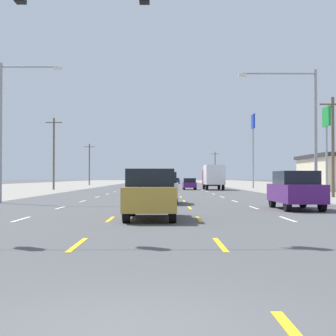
{
  "coord_description": "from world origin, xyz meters",
  "views": [
    {
      "loc": [
        0.38,
        -5.42,
        1.66
      ],
      "look_at": [
        0.82,
        55.01,
        2.77
      ],
      "focal_mm": 54.08,
      "sensor_mm": 36.0,
      "label": 1
    }
  ],
  "objects_px": {
    "suv_far_right_near": "(296,190)",
    "suv_center_turn_mid": "(162,187)",
    "box_truck_far_right_midfar": "(213,176)",
    "sedan_far_left_farthest": "(136,181)",
    "streetlight_right_row_0": "(306,123)",
    "pole_sign_right_row_2": "(253,132)",
    "suv_center_turn_nearest": "(151,193)",
    "pole_sign_right_row_1": "(326,128)",
    "hatchback_inner_right_far": "(189,184)",
    "streetlight_left_row_0": "(7,121)",
    "sedan_inner_right_farther": "(176,181)"
  },
  "relations": [
    {
      "from": "hatchback_inner_right_far",
      "to": "sedan_far_left_farthest",
      "type": "bearing_deg",
      "value": 99.12
    },
    {
      "from": "sedan_far_left_farthest",
      "to": "streetlight_right_row_0",
      "type": "bearing_deg",
      "value": -80.74
    },
    {
      "from": "pole_sign_right_row_2",
      "to": "sedan_far_left_farthest",
      "type": "bearing_deg",
      "value": 109.89
    },
    {
      "from": "streetlight_right_row_0",
      "to": "pole_sign_right_row_1",
      "type": "bearing_deg",
      "value": 68.26
    },
    {
      "from": "box_truck_far_right_midfar",
      "to": "pole_sign_right_row_2",
      "type": "distance_m",
      "value": 14.0
    },
    {
      "from": "hatchback_inner_right_far",
      "to": "streetlight_left_row_0",
      "type": "bearing_deg",
      "value": -111.22
    },
    {
      "from": "box_truck_far_right_midfar",
      "to": "suv_far_right_near",
      "type": "bearing_deg",
      "value": -89.56
    },
    {
      "from": "sedan_far_left_farthest",
      "to": "sedan_inner_right_farther",
      "type": "bearing_deg",
      "value": -6.55
    },
    {
      "from": "sedan_far_left_farthest",
      "to": "streetlight_right_row_0",
      "type": "distance_m",
      "value": 103.42
    },
    {
      "from": "box_truck_far_right_midfar",
      "to": "pole_sign_right_row_1",
      "type": "height_order",
      "value": "pole_sign_right_row_1"
    },
    {
      "from": "box_truck_far_right_midfar",
      "to": "pole_sign_right_row_2",
      "type": "xyz_separation_m",
      "value": [
        7.03,
        10.1,
        6.68
      ]
    },
    {
      "from": "pole_sign_right_row_1",
      "to": "streetlight_left_row_0",
      "type": "distance_m",
      "value": 31.5
    },
    {
      "from": "sedan_inner_right_farther",
      "to": "sedan_far_left_farthest",
      "type": "height_order",
      "value": "same"
    },
    {
      "from": "suv_center_turn_nearest",
      "to": "pole_sign_right_row_1",
      "type": "relative_size",
      "value": 0.57
    },
    {
      "from": "suv_far_right_near",
      "to": "suv_center_turn_mid",
      "type": "relative_size",
      "value": 1.0
    },
    {
      "from": "suv_center_turn_mid",
      "to": "pole_sign_right_row_2",
      "type": "relative_size",
      "value": 0.44
    },
    {
      "from": "pole_sign_right_row_1",
      "to": "suv_center_turn_nearest",
      "type": "bearing_deg",
      "value": -119.15
    },
    {
      "from": "suv_center_turn_mid",
      "to": "box_truck_far_right_midfar",
      "type": "xyz_separation_m",
      "value": [
        6.63,
        34.47,
        0.81
      ]
    },
    {
      "from": "suv_center_turn_nearest",
      "to": "box_truck_far_right_midfar",
      "type": "bearing_deg",
      "value": 81.41
    },
    {
      "from": "pole_sign_right_row_1",
      "to": "suv_center_turn_mid",
      "type": "bearing_deg",
      "value": -132.14
    },
    {
      "from": "suv_center_turn_nearest",
      "to": "box_truck_far_right_midfar",
      "type": "distance_m",
      "value": 46.85
    },
    {
      "from": "suv_far_right_near",
      "to": "streetlight_right_row_0",
      "type": "xyz_separation_m",
      "value": [
        2.38,
        6.48,
        4.14
      ]
    },
    {
      "from": "suv_center_turn_nearest",
      "to": "pole_sign_right_row_1",
      "type": "xyz_separation_m",
      "value": [
        16.63,
        29.82,
        5.54
      ]
    },
    {
      "from": "hatchback_inner_right_far",
      "to": "sedan_inner_right_farther",
      "type": "relative_size",
      "value": 0.87
    },
    {
      "from": "suv_center_turn_nearest",
      "to": "suv_far_right_near",
      "type": "xyz_separation_m",
      "value": [
        7.31,
        5.9,
        0.0
      ]
    },
    {
      "from": "box_truck_far_right_midfar",
      "to": "streetlight_right_row_0",
      "type": "distance_m",
      "value": 34.2
    },
    {
      "from": "suv_far_right_near",
      "to": "hatchback_inner_right_far",
      "type": "xyz_separation_m",
      "value": [
        -3.43,
        41.1,
        -0.24
      ]
    },
    {
      "from": "suv_center_turn_nearest",
      "to": "sedan_far_left_farthest",
      "type": "distance_m",
      "value": 114.58
    },
    {
      "from": "suv_center_turn_nearest",
      "to": "streetlight_right_row_0",
      "type": "bearing_deg",
      "value": 51.98
    },
    {
      "from": "sedan_inner_right_farther",
      "to": "streetlight_right_row_0",
      "type": "relative_size",
      "value": 0.52
    },
    {
      "from": "suv_center_turn_nearest",
      "to": "sedan_inner_right_farther",
      "type": "distance_m",
      "value": 113.21
    },
    {
      "from": "hatchback_inner_right_far",
      "to": "suv_center_turn_mid",
      "type": "bearing_deg",
      "value": -95.7
    },
    {
      "from": "box_truck_far_right_midfar",
      "to": "pole_sign_right_row_1",
      "type": "distance_m",
      "value": 19.68
    },
    {
      "from": "hatchback_inner_right_far",
      "to": "sedan_inner_right_farther",
      "type": "xyz_separation_m",
      "value": [
        -0.23,
        66.15,
        -0.03
      ]
    },
    {
      "from": "suv_far_right_near",
      "to": "pole_sign_right_row_1",
      "type": "relative_size",
      "value": 0.57
    },
    {
      "from": "suv_center_turn_mid",
      "to": "box_truck_far_right_midfar",
      "type": "height_order",
      "value": "box_truck_far_right_midfar"
    },
    {
      "from": "suv_center_turn_nearest",
      "to": "box_truck_far_right_midfar",
      "type": "height_order",
      "value": "box_truck_far_right_midfar"
    },
    {
      "from": "streetlight_left_row_0",
      "to": "streetlight_right_row_0",
      "type": "distance_m",
      "value": 19.25
    },
    {
      "from": "suv_center_turn_mid",
      "to": "box_truck_far_right_midfar",
      "type": "relative_size",
      "value": 0.68
    },
    {
      "from": "box_truck_far_right_midfar",
      "to": "suv_center_turn_nearest",
      "type": "bearing_deg",
      "value": -98.59
    },
    {
      "from": "suv_center_turn_mid",
      "to": "hatchback_inner_right_far",
      "type": "distance_m",
      "value": 35.33
    },
    {
      "from": "pole_sign_right_row_2",
      "to": "suv_far_right_near",
      "type": "bearing_deg",
      "value": -97.58
    },
    {
      "from": "suv_center_turn_mid",
      "to": "hatchback_inner_right_far",
      "type": "xyz_separation_m",
      "value": [
        3.51,
        35.15,
        -0.24
      ]
    },
    {
      "from": "box_truck_far_right_midfar",
      "to": "streetlight_left_row_0",
      "type": "distance_m",
      "value": 37.91
    },
    {
      "from": "suv_far_right_near",
      "to": "suv_center_turn_mid",
      "type": "distance_m",
      "value": 9.14
    },
    {
      "from": "box_truck_far_right_midfar",
      "to": "pole_sign_right_row_1",
      "type": "xyz_separation_m",
      "value": [
        9.64,
        -16.5,
        4.73
      ]
    },
    {
      "from": "sedan_inner_right_farther",
      "to": "pole_sign_right_row_2",
      "type": "bearing_deg",
      "value": -79.63
    },
    {
      "from": "pole_sign_right_row_2",
      "to": "streetlight_left_row_0",
      "type": "bearing_deg",
      "value": -118.18
    },
    {
      "from": "pole_sign_right_row_2",
      "to": "pole_sign_right_row_1",
      "type": "bearing_deg",
      "value": -84.41
    },
    {
      "from": "box_truck_far_right_midfar",
      "to": "streetlight_right_row_0",
      "type": "height_order",
      "value": "streetlight_right_row_0"
    }
  ]
}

